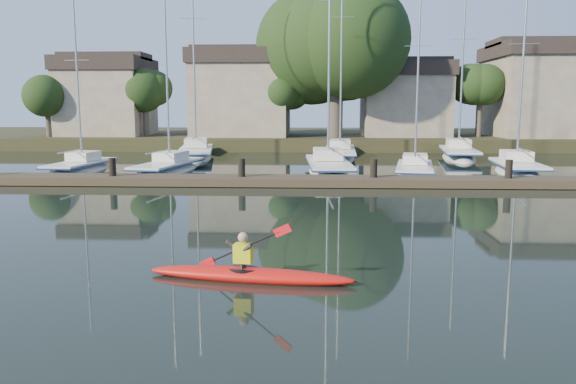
{
  "coord_description": "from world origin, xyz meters",
  "views": [
    {
      "loc": [
        0.32,
        -11.33,
        3.58
      ],
      "look_at": [
        -0.41,
        4.1,
        1.2
      ],
      "focal_mm": 35.0,
      "sensor_mm": 36.0,
      "label": 1
    }
  ],
  "objects_px": {
    "dock": "(307,181)",
    "sailboat_0": "(81,174)",
    "sailboat_5": "(196,160)",
    "sailboat_3": "(414,178)",
    "sailboat_1": "(168,175)",
    "kayak": "(249,272)",
    "sailboat_2": "(328,176)",
    "sailboat_4": "(517,177)",
    "sailboat_6": "(340,160)",
    "sailboat_7": "(458,161)"
  },
  "relations": [
    {
      "from": "sailboat_0",
      "to": "dock",
      "type": "bearing_deg",
      "value": -16.26
    },
    {
      "from": "kayak",
      "to": "sailboat_1",
      "type": "distance_m",
      "value": 19.97
    },
    {
      "from": "dock",
      "to": "sailboat_4",
      "type": "xyz_separation_m",
      "value": [
        11.14,
        4.96,
        -0.4
      ]
    },
    {
      "from": "sailboat_3",
      "to": "sailboat_4",
      "type": "xyz_separation_m",
      "value": [
        5.6,
        1.0,
        -0.02
      ]
    },
    {
      "from": "sailboat_4",
      "to": "sailboat_6",
      "type": "xyz_separation_m",
      "value": [
        -9.06,
        8.68,
        0.0
      ]
    },
    {
      "from": "kayak",
      "to": "sailboat_4",
      "type": "relative_size",
      "value": 0.38
    },
    {
      "from": "sailboat_4",
      "to": "sailboat_5",
      "type": "relative_size",
      "value": 0.73
    },
    {
      "from": "sailboat_7",
      "to": "kayak",
      "type": "bearing_deg",
      "value": -103.85
    },
    {
      "from": "sailboat_3",
      "to": "sailboat_4",
      "type": "distance_m",
      "value": 5.69
    },
    {
      "from": "sailboat_2",
      "to": "sailboat_7",
      "type": "height_order",
      "value": "sailboat_2"
    },
    {
      "from": "sailboat_1",
      "to": "sailboat_2",
      "type": "height_order",
      "value": "sailboat_2"
    },
    {
      "from": "dock",
      "to": "sailboat_7",
      "type": "bearing_deg",
      "value": 53.35
    },
    {
      "from": "dock",
      "to": "sailboat_1",
      "type": "height_order",
      "value": "sailboat_1"
    },
    {
      "from": "kayak",
      "to": "sailboat_3",
      "type": "distance_m",
      "value": 19.26
    },
    {
      "from": "sailboat_0",
      "to": "sailboat_3",
      "type": "xyz_separation_m",
      "value": [
        18.09,
        -0.88,
        0.0
      ]
    },
    {
      "from": "sailboat_4",
      "to": "sailboat_6",
      "type": "relative_size",
      "value": 0.73
    },
    {
      "from": "sailboat_0",
      "to": "kayak",
      "type": "bearing_deg",
      "value": -53.89
    },
    {
      "from": "sailboat_2",
      "to": "sailboat_6",
      "type": "height_order",
      "value": "sailboat_6"
    },
    {
      "from": "sailboat_4",
      "to": "sailboat_5",
      "type": "xyz_separation_m",
      "value": [
        -19.11,
        8.56,
        -0.01
      ]
    },
    {
      "from": "dock",
      "to": "sailboat_6",
      "type": "xyz_separation_m",
      "value": [
        2.08,
        13.64,
        -0.39
      ]
    },
    {
      "from": "kayak",
      "to": "sailboat_6",
      "type": "bearing_deg",
      "value": 91.76
    },
    {
      "from": "sailboat_1",
      "to": "sailboat_7",
      "type": "height_order",
      "value": "sailboat_7"
    },
    {
      "from": "dock",
      "to": "sailboat_6",
      "type": "bearing_deg",
      "value": 81.32
    },
    {
      "from": "sailboat_0",
      "to": "sailboat_5",
      "type": "xyz_separation_m",
      "value": [
        4.59,
        8.68,
        -0.03
      ]
    },
    {
      "from": "kayak",
      "to": "sailboat_3",
      "type": "height_order",
      "value": "sailboat_3"
    },
    {
      "from": "dock",
      "to": "sailboat_0",
      "type": "height_order",
      "value": "sailboat_0"
    },
    {
      "from": "dock",
      "to": "sailboat_1",
      "type": "distance_m",
      "value": 8.97
    },
    {
      "from": "sailboat_0",
      "to": "sailboat_1",
      "type": "bearing_deg",
      "value": 3.04
    },
    {
      "from": "sailboat_2",
      "to": "sailboat_3",
      "type": "relative_size",
      "value": 1.36
    },
    {
      "from": "kayak",
      "to": "sailboat_5",
      "type": "xyz_separation_m",
      "value": [
        -6.95,
        27.67,
        -0.37
      ]
    },
    {
      "from": "kayak",
      "to": "sailboat_1",
      "type": "bearing_deg",
      "value": 117.49
    },
    {
      "from": "kayak",
      "to": "sailboat_6",
      "type": "distance_m",
      "value": 27.96
    },
    {
      "from": "sailboat_0",
      "to": "sailboat_7",
      "type": "height_order",
      "value": "sailboat_7"
    },
    {
      "from": "sailboat_1",
      "to": "sailboat_5",
      "type": "bearing_deg",
      "value": 101.35
    },
    {
      "from": "sailboat_5",
      "to": "sailboat_1",
      "type": "bearing_deg",
      "value": -97.01
    },
    {
      "from": "sailboat_5",
      "to": "sailboat_7",
      "type": "bearing_deg",
      "value": -8.28
    },
    {
      "from": "sailboat_5",
      "to": "sailboat_3",
      "type": "bearing_deg",
      "value": -44.45
    },
    {
      "from": "sailboat_3",
      "to": "sailboat_6",
      "type": "bearing_deg",
      "value": 119.73
    },
    {
      "from": "kayak",
      "to": "sailboat_6",
      "type": "xyz_separation_m",
      "value": [
        3.1,
        27.79,
        -0.36
      ]
    },
    {
      "from": "kayak",
      "to": "sailboat_5",
      "type": "bearing_deg",
      "value": 112.23
    },
    {
      "from": "sailboat_0",
      "to": "sailboat_6",
      "type": "relative_size",
      "value": 0.65
    },
    {
      "from": "sailboat_3",
      "to": "sailboat_0",
      "type": "bearing_deg",
      "value": -172.71
    },
    {
      "from": "kayak",
      "to": "sailboat_2",
      "type": "xyz_separation_m",
      "value": [
        2.09,
        19.14,
        -0.36
      ]
    },
    {
      "from": "sailboat_3",
      "to": "sailboat_7",
      "type": "height_order",
      "value": "sailboat_7"
    },
    {
      "from": "sailboat_2",
      "to": "sailboat_3",
      "type": "distance_m",
      "value": 4.58
    },
    {
      "from": "sailboat_3",
      "to": "dock",
      "type": "bearing_deg",
      "value": -134.35
    },
    {
      "from": "kayak",
      "to": "sailboat_1",
      "type": "relative_size",
      "value": 0.35
    },
    {
      "from": "kayak",
      "to": "sailboat_7",
      "type": "distance_m",
      "value": 30.14
    },
    {
      "from": "sailboat_0",
      "to": "sailboat_6",
      "type": "xyz_separation_m",
      "value": [
        14.64,
        8.8,
        -0.02
      ]
    },
    {
      "from": "sailboat_3",
      "to": "sailboat_4",
      "type": "height_order",
      "value": "sailboat_4"
    }
  ]
}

